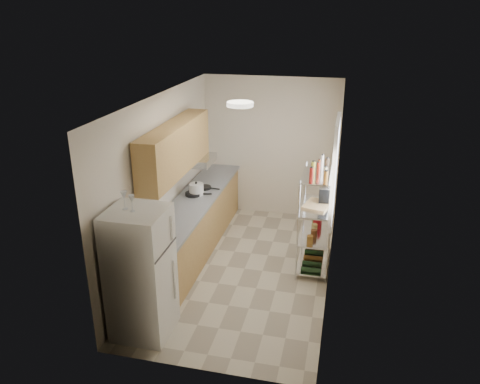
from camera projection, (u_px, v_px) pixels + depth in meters
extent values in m
cube|color=beige|center=(245.00, 269.00, 7.13)|extent=(2.50, 4.40, 0.01)
cube|color=white|center=(245.00, 97.00, 6.17)|extent=(2.50, 4.40, 0.01)
cube|color=beige|center=(271.00, 148.00, 8.65)|extent=(2.50, 0.01, 2.60)
cube|color=beige|center=(197.00, 267.00, 4.65)|extent=(2.50, 0.01, 2.60)
cube|color=beige|center=(162.00, 182.00, 6.92)|extent=(0.01, 4.40, 2.60)
cube|color=beige|center=(334.00, 197.00, 6.39)|extent=(0.01, 4.40, 2.60)
cube|color=tan|center=(195.00, 225.00, 7.56)|extent=(0.60, 3.48, 0.86)
cube|color=gray|center=(195.00, 200.00, 7.40)|extent=(0.63, 3.51, 0.04)
cube|color=#B7BABC|center=(166.00, 231.00, 6.37)|extent=(0.52, 0.44, 0.04)
cube|color=#B7BABC|center=(232.00, 195.00, 8.73)|extent=(0.01, 0.55, 0.72)
cube|color=tan|center=(176.00, 148.00, 6.78)|extent=(0.33, 2.20, 0.72)
cube|color=#B7BABC|center=(197.00, 160.00, 7.65)|extent=(0.50, 0.60, 0.12)
cube|color=white|center=(335.00, 171.00, 6.62)|extent=(0.06, 1.00, 1.46)
cube|color=silver|center=(313.00, 261.00, 7.15)|extent=(0.45, 0.90, 0.02)
cube|color=silver|center=(315.00, 234.00, 6.99)|extent=(0.45, 0.90, 0.02)
cube|color=silver|center=(316.00, 207.00, 6.82)|extent=(0.45, 0.90, 0.02)
cube|color=silver|center=(318.00, 175.00, 6.64)|extent=(0.45, 0.90, 0.02)
cylinder|color=silver|center=(298.00, 232.00, 6.55)|extent=(0.02, 0.02, 1.55)
cylinder|color=silver|center=(304.00, 208.00, 7.35)|extent=(0.02, 0.02, 1.55)
cylinder|color=silver|center=(328.00, 235.00, 6.46)|extent=(0.02, 0.02, 1.55)
cylinder|color=silver|center=(332.00, 211.00, 7.26)|extent=(0.02, 0.02, 1.55)
cylinder|color=white|center=(240.00, 104.00, 5.92)|extent=(0.34, 0.34, 0.05)
cube|color=silver|center=(141.00, 273.00, 5.48)|extent=(0.66, 0.66, 1.61)
cylinder|color=white|center=(196.00, 189.00, 7.50)|extent=(0.23, 0.23, 0.19)
cylinder|color=black|center=(193.00, 194.00, 7.50)|extent=(0.31, 0.31, 0.05)
cylinder|color=black|center=(205.00, 187.00, 7.78)|extent=(0.23, 0.23, 0.04)
cube|color=tan|center=(317.00, 205.00, 6.82)|extent=(0.44, 0.51, 0.03)
cube|color=black|center=(324.00, 194.00, 6.89)|extent=(0.16, 0.23, 0.27)
cube|color=#A81419|center=(317.00, 221.00, 7.18)|extent=(0.12, 0.16, 0.17)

